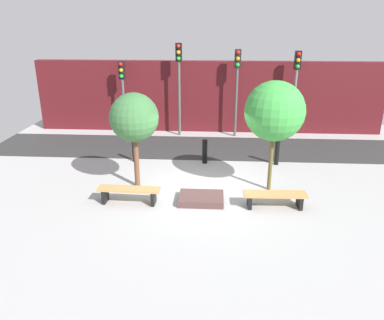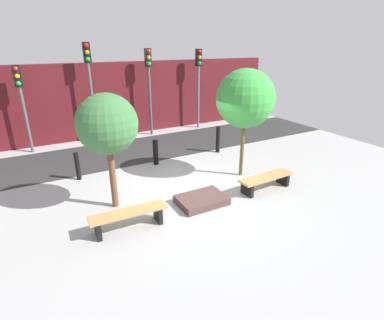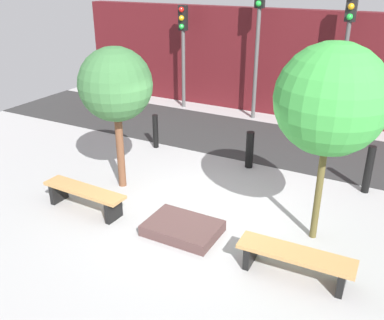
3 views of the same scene
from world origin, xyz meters
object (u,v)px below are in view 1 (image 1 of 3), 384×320
planter_bed (201,199)px  traffic_light_east (296,79)px  bollard_far_left (134,150)px  traffic_light_mid_east (237,78)px  traffic_light_mid_west (179,74)px  bench_left (129,192)px  bench_right (275,197)px  tree_behind_left_bench (134,118)px  bollard_left (205,152)px  bollard_center (277,151)px  tree_behind_right_bench (275,111)px  traffic_light_west (123,84)px

planter_bed → traffic_light_east: traffic_light_east is taller
bollard_far_left → traffic_light_mid_east: traffic_light_mid_east is taller
bollard_far_left → traffic_light_mid_west: traffic_light_mid_west is taller
bench_left → bench_right: 4.20m
tree_behind_left_bench → bench_right: bearing=-16.0°
planter_bed → traffic_light_mid_east: size_ratio=0.34×
planter_bed → tree_behind_left_bench: 3.17m
bench_right → bollard_left: 4.03m
bench_left → planter_bed: bearing=7.3°
bench_left → tree_behind_left_bench: size_ratio=0.60×
bollard_center → tree_behind_right_bench: bearing=-104.2°
bench_right → traffic_light_west: (-5.95, 7.04, 2.01)m
bollard_center → traffic_light_mid_east: size_ratio=0.27×
bollard_far_left → bollard_center: bollard_center is taller
bench_left → traffic_light_east: traffic_light_east is taller
traffic_light_mid_east → traffic_light_east: (2.57, -0.00, -0.03)m
bollard_center → traffic_light_mid_west: traffic_light_mid_west is taller
traffic_light_east → traffic_light_mid_east: bearing=180.0°
tree_behind_right_bench → bollard_left: size_ratio=3.81×
bollard_center → traffic_light_west: 7.66m
tree_behind_left_bench → traffic_light_mid_east: (3.38, 5.84, 0.42)m
bollard_center → planter_bed: bearing=-129.4°
bench_left → traffic_light_mid_east: size_ratio=0.47×
bench_right → planter_bed: (-2.10, 0.20, -0.21)m
bollard_far_left → bench_left: bearing=-80.7°
tree_behind_right_bench → traffic_light_east: 6.09m
traffic_light_mid_west → tree_behind_left_bench: bearing=-98.0°
traffic_light_west → traffic_light_mid_east: traffic_light_mid_east is taller
bench_right → traffic_light_west: size_ratio=0.54×
bench_right → tree_behind_left_bench: tree_behind_left_bench is taller
traffic_light_mid_west → traffic_light_mid_east: 2.57m
tree_behind_right_bench → bollard_far_left: (-4.76, 2.23, -2.06)m
bench_left → bollard_center: bearing=37.7°
bench_left → bollard_far_left: (-0.56, 3.44, 0.12)m
tree_behind_left_bench → bollard_left: tree_behind_left_bench is taller
tree_behind_left_bench → bench_left: bearing=-90.0°
traffic_light_mid_east → bollard_left: bearing=-109.6°
tree_behind_right_bench → bollard_center: size_ratio=3.25×
tree_behind_left_bench → bollard_center: 5.53m
bollard_far_left → bollard_left: size_ratio=1.01×
bench_left → tree_behind_right_bench: (4.20, 1.21, 2.18)m
bench_left → traffic_light_west: size_ratio=0.54×
traffic_light_mid_west → traffic_light_west: bearing=-180.0°
traffic_light_mid_west → planter_bed: bearing=-79.4°
traffic_light_mid_west → traffic_light_east: traffic_light_mid_west is taller
traffic_light_west → traffic_light_east: 7.70m
bench_right → bollard_far_left: size_ratio=1.98×
bollard_far_left → bollard_center: size_ratio=0.86×
planter_bed → traffic_light_mid_west: 7.48m
planter_bed → bollard_left: size_ratio=1.45×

